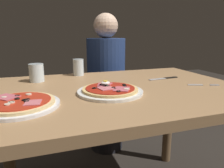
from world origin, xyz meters
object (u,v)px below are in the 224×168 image
Objects in this scene: dining_table at (116,109)px; water_glass_near at (37,74)px; pizza_foreground at (110,90)px; diner_person at (106,88)px; pizza_across_left at (19,104)px; knife at (165,78)px; fork at (201,85)px; water_glass_far at (78,68)px.

dining_table is 12.91× the size of water_glass_near.
diner_person is (0.23, 0.83, -0.21)m from pizza_foreground.
pizza_across_left is 1.47× the size of knife.
fork is at bearing -13.16° from dining_table.
water_glass_near is (0.06, 0.42, 0.03)m from pizza_across_left.
dining_table is 0.38m from knife.
dining_table is 0.45m from fork.
pizza_across_left is 2.90× the size of water_glass_near.
water_glass_near is 0.74m from knife.
knife reaches higher than dining_table.
dining_table is 8.39× the size of fork.
water_glass_near is at bearing 144.21° from dining_table.
diner_person is at bearing 106.56° from fork.
water_glass_far reaches higher than fork.
knife is (-0.08, 0.20, 0.00)m from fork.
pizza_across_left is (-0.37, -0.07, -0.00)m from pizza_foreground.
water_glass_far is (0.31, 0.53, 0.03)m from pizza_across_left.
pizza_foreground is 2.83× the size of water_glass_far.
fork is 0.13× the size of diner_person.
knife is (0.77, 0.26, -0.01)m from pizza_across_left.
pizza_across_left is 1.10m from diner_person.
diner_person reaches higher than fork.
pizza_across_left is 2.76× the size of water_glass_far.
pizza_across_left is at bearing -160.07° from dining_table.
water_glass_far reaches higher than dining_table.
pizza_foreground reaches higher than pizza_across_left.
water_glass_near is at bearing 131.74° from pizza_foreground.
pizza_foreground reaches higher than fork.
water_glass_near is 0.51× the size of knife.
pizza_foreground reaches higher than knife.
diner_person reaches higher than pizza_foreground.
pizza_foreground is 0.88m from diner_person.
fork is (0.86, 0.05, -0.01)m from pizza_across_left.
pizza_foreground is 0.46m from water_glass_far.
knife is at bearing 111.53° from fork.
fork is 0.22m from knife.
water_glass_far is 0.53× the size of knife.
water_glass_near is 0.27m from water_glass_far.
pizza_across_left is 0.24× the size of diner_person.
fork is (0.55, -0.47, -0.04)m from water_glass_far.
fork is at bearing -1.95° from pizza_foreground.
pizza_foreground is 2.97× the size of water_glass_near.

